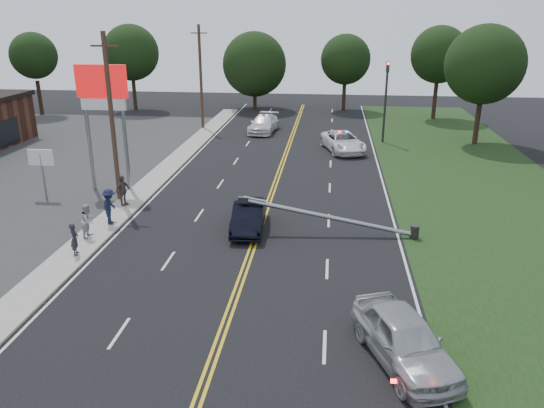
# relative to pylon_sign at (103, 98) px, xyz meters

# --- Properties ---
(ground) EXTENTS (120.00, 120.00, 0.00)m
(ground) POSITION_rel_pylon_sign_xyz_m (10.50, -14.00, -6.00)
(ground) COLOR black
(ground) RESTS_ON ground
(sidewalk) EXTENTS (1.80, 70.00, 0.12)m
(sidewalk) POSITION_rel_pylon_sign_xyz_m (2.10, -4.00, -5.94)
(sidewalk) COLOR #9F9B90
(sidewalk) RESTS_ON ground
(grass_verge) EXTENTS (12.00, 80.00, 0.01)m
(grass_verge) POSITION_rel_pylon_sign_xyz_m (24.00, -4.00, -5.99)
(grass_verge) COLOR black
(grass_verge) RESTS_ON ground
(centerline_yellow) EXTENTS (0.36, 80.00, 0.00)m
(centerline_yellow) POSITION_rel_pylon_sign_xyz_m (10.50, -4.00, -5.99)
(centerline_yellow) COLOR gold
(centerline_yellow) RESTS_ON ground
(pylon_sign) EXTENTS (3.20, 0.35, 8.00)m
(pylon_sign) POSITION_rel_pylon_sign_xyz_m (0.00, 0.00, 0.00)
(pylon_sign) COLOR gray
(pylon_sign) RESTS_ON ground
(small_sign) EXTENTS (1.60, 0.14, 3.10)m
(small_sign) POSITION_rel_pylon_sign_xyz_m (-3.50, -2.00, -3.66)
(small_sign) COLOR gray
(small_sign) RESTS_ON ground
(traffic_signal) EXTENTS (0.28, 0.41, 7.05)m
(traffic_signal) POSITION_rel_pylon_sign_xyz_m (18.80, 16.00, -1.79)
(traffic_signal) COLOR #2D2D30
(traffic_signal) RESTS_ON ground
(fallen_streetlight) EXTENTS (9.36, 0.44, 1.91)m
(fallen_streetlight) POSITION_rel_pylon_sign_xyz_m (14.69, -6.00, -5.08)
(fallen_streetlight) COLOR #2D2D30
(fallen_streetlight) RESTS_ON ground
(utility_pole_mid) EXTENTS (1.60, 0.28, 10.00)m
(utility_pole_mid) POSITION_rel_pylon_sign_xyz_m (1.30, -2.00, -0.91)
(utility_pole_mid) COLOR #382619
(utility_pole_mid) RESTS_ON ground
(utility_pole_far) EXTENTS (1.60, 0.28, 10.00)m
(utility_pole_far) POSITION_rel_pylon_sign_xyz_m (1.30, 20.00, -0.91)
(utility_pole_far) COLOR #382619
(utility_pole_far) RESTS_ON ground
(tree_4) EXTENTS (5.09, 5.09, 9.10)m
(tree_4) POSITION_rel_pylon_sign_xyz_m (-19.05, 25.86, 0.53)
(tree_4) COLOR black
(tree_4) RESTS_ON ground
(tree_5) EXTENTS (6.43, 6.43, 9.89)m
(tree_5) POSITION_rel_pylon_sign_xyz_m (-9.39, 30.05, 0.66)
(tree_5) COLOR black
(tree_5) RESTS_ON ground
(tree_6) EXTENTS (7.55, 7.55, 9.07)m
(tree_6) POSITION_rel_pylon_sign_xyz_m (4.81, 32.36, -0.71)
(tree_6) COLOR black
(tree_6) RESTS_ON ground
(tree_7) EXTENTS (5.79, 5.79, 8.81)m
(tree_7) POSITION_rel_pylon_sign_xyz_m (15.52, 32.73, -0.09)
(tree_7) COLOR black
(tree_7) RESTS_ON ground
(tree_8) EXTENTS (6.03, 6.03, 9.85)m
(tree_8) POSITION_rel_pylon_sign_xyz_m (25.30, 28.29, 0.82)
(tree_8) COLOR black
(tree_8) RESTS_ON ground
(tree_9) EXTENTS (6.66, 6.66, 10.20)m
(tree_9) POSITION_rel_pylon_sign_xyz_m (26.88, 16.19, 0.86)
(tree_9) COLOR black
(tree_9) RESTS_ON ground
(crashed_sedan) EXTENTS (1.87, 4.67, 1.51)m
(crashed_sedan) POSITION_rel_pylon_sign_xyz_m (9.95, -5.71, -5.24)
(crashed_sedan) COLOR black
(crashed_sedan) RESTS_ON ground
(waiting_sedan) EXTENTS (3.69, 5.43, 1.72)m
(waiting_sedan) POSITION_rel_pylon_sign_xyz_m (16.78, -16.51, -5.14)
(waiting_sedan) COLOR #A9ABB1
(waiting_sedan) RESTS_ON ground
(emergency_a) EXTENTS (4.21, 6.31, 1.61)m
(emergency_a) POSITION_rel_pylon_sign_xyz_m (15.17, 12.24, -5.19)
(emergency_a) COLOR white
(emergency_a) RESTS_ON ground
(emergency_b) EXTENTS (2.77, 5.77, 1.62)m
(emergency_b) POSITION_rel_pylon_sign_xyz_m (7.58, 19.10, -5.19)
(emergency_b) COLOR silver
(emergency_b) RESTS_ON ground
(bystander_a) EXTENTS (0.52, 0.65, 1.56)m
(bystander_a) POSITION_rel_pylon_sign_xyz_m (2.32, -10.00, -5.09)
(bystander_a) COLOR #24232A
(bystander_a) RESTS_ON sidewalk
(bystander_b) EXTENTS (0.74, 0.91, 1.76)m
(bystander_b) POSITION_rel_pylon_sign_xyz_m (2.04, -7.89, -5.00)
(bystander_b) COLOR #A6A7AB
(bystander_b) RESTS_ON sidewalk
(bystander_c) EXTENTS (0.85, 1.34, 1.97)m
(bystander_c) POSITION_rel_pylon_sign_xyz_m (2.42, -6.05, -4.89)
(bystander_c) COLOR #161C38
(bystander_c) RESTS_ON sidewalk
(bystander_d) EXTENTS (0.84, 1.15, 1.82)m
(bystander_d) POSITION_rel_pylon_sign_xyz_m (1.99, -3.11, -4.97)
(bystander_d) COLOR #504540
(bystander_d) RESTS_ON sidewalk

